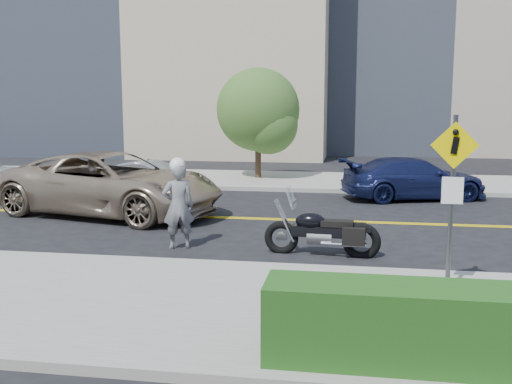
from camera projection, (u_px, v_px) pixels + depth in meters
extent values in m
plane|color=black|center=(261.00, 219.00, 17.07)|extent=(120.00, 120.00, 0.00)
cube|color=#9E9B91|center=(191.00, 306.00, 9.75)|extent=(60.00, 5.00, 0.15)
cube|color=#9E9B91|center=(289.00, 181.00, 24.37)|extent=(60.00, 5.00, 0.15)
cylinder|color=#4C4C51|center=(451.00, 205.00, 10.00)|extent=(0.08, 0.08, 3.00)
cube|color=#F9D800|center=(455.00, 145.00, 9.82)|extent=(0.78, 0.03, 0.78)
cube|color=white|center=(452.00, 190.00, 9.94)|extent=(0.35, 0.03, 0.45)
imported|color=#AAAAAE|center=(178.00, 206.00, 13.60)|extent=(0.85, 0.74, 1.97)
sphere|color=white|center=(177.00, 165.00, 13.46)|extent=(0.35, 0.35, 0.35)
imported|color=tan|center=(112.00, 184.00, 17.58)|extent=(7.20, 4.56, 1.85)
imported|color=#9FA1A7|center=(152.00, 178.00, 21.34)|extent=(3.76, 2.03, 1.18)
imported|color=#1A214F|center=(414.00, 178.00, 20.31)|extent=(5.24, 3.34, 1.41)
cylinder|color=#382619|center=(258.00, 136.00, 24.51)|extent=(0.24, 0.24, 3.76)
sphere|color=#39611E|center=(258.00, 110.00, 24.34)|extent=(3.39, 3.39, 3.39)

